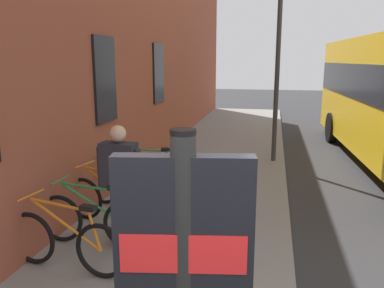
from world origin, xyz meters
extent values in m
plane|color=#2D2D30|center=(6.00, -1.00, 0.00)|extent=(60.00, 60.00, 0.00)
cube|color=gray|center=(8.00, 1.75, 0.06)|extent=(24.00, 3.50, 0.12)
cube|color=brown|center=(9.00, 3.80, 4.28)|extent=(22.00, 0.60, 8.57)
cube|color=black|center=(5.50, 3.48, 2.40)|extent=(0.90, 0.06, 1.60)
cube|color=black|center=(9.00, 3.48, 2.40)|extent=(0.90, 0.06, 1.60)
torus|color=black|center=(2.79, 3.39, 0.48)|extent=(0.16, 0.72, 0.72)
torus|color=black|center=(2.65, 2.35, 0.48)|extent=(0.16, 0.72, 0.72)
cylinder|color=orange|center=(2.71, 2.85, 0.76)|extent=(0.17, 1.01, 0.58)
cylinder|color=orange|center=(2.72, 2.92, 1.00)|extent=(0.15, 0.85, 0.09)
cylinder|color=orange|center=(2.66, 2.43, 0.73)|extent=(0.06, 0.19, 0.51)
cube|color=black|center=(2.67, 2.50, 1.02)|extent=(0.13, 0.21, 0.06)
cylinder|color=orange|center=(2.78, 3.34, 1.08)|extent=(0.48, 0.09, 0.02)
torus|color=black|center=(3.46, 3.37, 0.48)|extent=(0.08, 0.72, 0.72)
torus|color=black|center=(3.43, 2.32, 0.48)|extent=(0.08, 0.72, 0.72)
cylinder|color=#267F3F|center=(3.44, 2.82, 0.76)|extent=(0.06, 1.02, 0.58)
cylinder|color=#267F3F|center=(3.44, 2.89, 1.00)|extent=(0.06, 0.85, 0.09)
cylinder|color=#267F3F|center=(3.43, 2.39, 0.73)|extent=(0.04, 0.19, 0.51)
cube|color=black|center=(3.43, 2.47, 1.02)|extent=(0.10, 0.20, 0.06)
cylinder|color=#267F3F|center=(3.45, 3.32, 1.08)|extent=(0.48, 0.04, 0.02)
torus|color=black|center=(4.31, 3.42, 0.48)|extent=(0.20, 0.72, 0.72)
torus|color=black|center=(4.10, 2.39, 0.48)|extent=(0.20, 0.72, 0.72)
cylinder|color=orange|center=(4.20, 2.88, 0.76)|extent=(0.24, 1.00, 0.58)
cylinder|color=orange|center=(4.21, 2.95, 1.00)|extent=(0.21, 0.84, 0.09)
cylinder|color=orange|center=(4.11, 2.46, 0.73)|extent=(0.07, 0.19, 0.51)
cube|color=black|center=(4.13, 2.54, 1.02)|extent=(0.14, 0.22, 0.06)
cylinder|color=orange|center=(4.30, 3.37, 1.08)|extent=(0.48, 0.12, 0.02)
torus|color=black|center=(5.04, 3.41, 0.48)|extent=(0.19, 0.72, 0.72)
torus|color=black|center=(4.85, 2.38, 0.48)|extent=(0.19, 0.72, 0.72)
cylinder|color=#267F3F|center=(4.94, 2.87, 0.76)|extent=(0.22, 1.01, 0.58)
cylinder|color=#267F3F|center=(4.95, 2.94, 1.00)|extent=(0.19, 0.84, 0.09)
cylinder|color=#267F3F|center=(4.86, 2.45, 0.73)|extent=(0.07, 0.19, 0.51)
cube|color=black|center=(4.88, 2.52, 1.02)|extent=(0.13, 0.21, 0.06)
cylinder|color=#267F3F|center=(5.03, 3.36, 1.08)|extent=(0.48, 0.11, 0.02)
torus|color=black|center=(5.80, 3.30, 0.48)|extent=(0.12, 0.72, 0.72)
torus|color=black|center=(5.89, 2.26, 0.48)|extent=(0.12, 0.72, 0.72)
cylinder|color=#267F3F|center=(5.85, 2.76, 0.76)|extent=(0.13, 1.02, 0.58)
cylinder|color=#267F3F|center=(5.84, 2.83, 1.00)|extent=(0.11, 0.85, 0.09)
cylinder|color=#267F3F|center=(5.89, 2.33, 0.73)|extent=(0.05, 0.19, 0.51)
cube|color=black|center=(5.88, 2.41, 1.02)|extent=(0.12, 0.21, 0.06)
cylinder|color=#267F3F|center=(5.80, 3.25, 1.08)|extent=(0.48, 0.07, 0.02)
cube|color=black|center=(-0.02, 0.69, 1.87)|extent=(0.17, 0.56, 1.10)
cube|color=red|center=(-0.02, 0.69, 2.03)|extent=(0.17, 0.50, 0.16)
cylinder|color=black|center=(12.40, -1.62, 0.50)|extent=(1.01, 0.30, 1.00)
cylinder|color=#26262D|center=(3.58, 2.55, 0.55)|extent=(0.13, 0.13, 0.87)
cylinder|color=#26262D|center=(3.57, 2.37, 0.55)|extent=(0.13, 0.13, 0.87)
cube|color=#26262D|center=(3.57, 2.46, 1.31)|extent=(0.28, 0.52, 0.65)
sphere|color=#D8AD8C|center=(3.57, 2.46, 1.77)|extent=(0.23, 0.23, 0.23)
cylinder|color=#26262D|center=(3.59, 2.74, 1.27)|extent=(0.10, 0.10, 0.58)
cylinder|color=#26262D|center=(3.56, 2.18, 1.27)|extent=(0.10, 0.10, 0.58)
cylinder|color=#333338|center=(8.96, 0.30, 2.84)|extent=(0.12, 0.12, 5.43)
camera|label=1|loc=(-1.41, 0.37, 2.77)|focal=36.48mm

